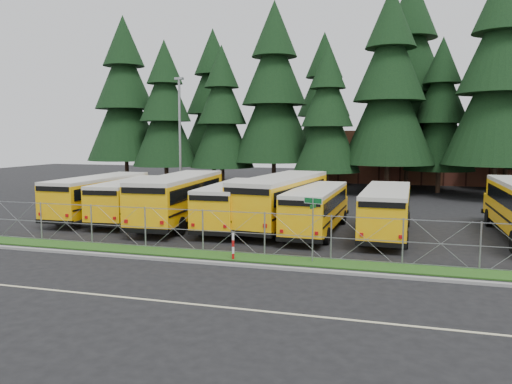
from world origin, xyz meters
TOP-DOWN VIEW (x-y plane):
  - ground at (0.00, 0.00)m, footprint 120.00×120.00m
  - curb at (0.00, -3.10)m, footprint 50.00×0.25m
  - grass_verge at (0.00, -1.70)m, footprint 50.00×1.40m
  - road_lane_line at (0.00, -8.00)m, footprint 50.00×0.12m
  - chainlink_fence at (0.00, -1.00)m, footprint 44.00×0.10m
  - brick_building at (6.00, 40.00)m, footprint 22.00×10.00m
  - bus_0 at (-14.05, 6.16)m, footprint 2.50×10.55m
  - bus_1 at (-11.53, 5.99)m, footprint 3.25×10.08m
  - bus_2 at (-8.04, 5.42)m, footprint 3.46×11.66m
  - bus_3 at (-4.55, 5.38)m, footprint 2.69×10.07m
  - bus_4 at (-1.75, 6.20)m, footprint 4.23×11.96m
  - bus_5 at (0.43, 4.94)m, footprint 2.62×9.91m
  - bus_6 at (4.18, 5.15)m, footprint 2.65×10.12m
  - street_sign at (1.29, -1.64)m, footprint 0.81×0.54m
  - striped_bollard at (-2.10, -2.19)m, footprint 0.11×0.11m
  - light_standard at (-12.73, 15.63)m, footprint 0.70×0.35m
  - conifer_0 at (-24.56, 27.13)m, footprint 8.34×8.34m
  - conifer_1 at (-18.97, 25.65)m, footprint 6.92×6.92m
  - conifer_2 at (-12.93, 26.38)m, footprint 6.61×6.61m
  - conifer_3 at (-7.62, 27.23)m, footprint 8.51×8.51m
  - conifer_4 at (-1.83, 24.40)m, footprint 6.26×6.26m
  - conifer_5 at (3.66, 25.69)m, footprint 8.56×8.56m
  - conifer_6 at (8.35, 27.92)m, footprint 6.59×6.59m
  - conifer_7 at (12.65, 24.45)m, footprint 8.97×8.97m
  - conifer_10 at (-15.80, 31.45)m, footprint 7.87×7.87m
  - conifer_11 at (-3.47, 33.19)m, footprint 7.54×7.54m
  - conifer_12 at (5.49, 31.97)m, footprint 9.78×9.78m
  - conifer_13 at (15.31, 34.17)m, footprint 8.27×8.27m

SIDE VIEW (x-z plane):
  - ground at x=0.00m, z-range 0.00..0.00m
  - road_lane_line at x=0.00m, z-range 0.00..0.01m
  - grass_verge at x=0.00m, z-range 0.00..0.06m
  - curb at x=0.00m, z-range 0.00..0.12m
  - striped_bollard at x=-2.10m, z-range 0.00..1.20m
  - chainlink_fence at x=0.00m, z-range 0.00..2.00m
  - bus_5 at x=0.43m, z-range 0.00..2.58m
  - bus_1 at x=-11.53m, z-range 0.00..2.60m
  - bus_3 at x=-4.55m, z-range 0.00..2.62m
  - bus_6 at x=4.18m, z-range 0.00..2.64m
  - bus_0 at x=-14.05m, z-range 0.00..2.77m
  - bus_2 at x=-8.04m, z-range 0.00..3.02m
  - bus_4 at x=-1.75m, z-range 0.00..3.07m
  - street_sign at x=1.29m, z-range 0.63..3.44m
  - brick_building at x=6.00m, z-range 0.00..6.00m
  - light_standard at x=-12.73m, z-range 0.43..10.57m
  - conifer_4 at x=-1.83m, z-range 0.00..13.84m
  - conifer_6 at x=8.35m, z-range 0.00..14.57m
  - conifer_2 at x=-12.93m, z-range 0.00..14.61m
  - conifer_1 at x=-18.97m, z-range 0.00..15.31m
  - conifer_11 at x=-3.47m, z-range 0.00..16.68m
  - conifer_10 at x=-15.80m, z-range 0.00..17.41m
  - conifer_13 at x=15.31m, z-range 0.00..18.28m
  - conifer_0 at x=-24.56m, z-range 0.00..18.44m
  - conifer_3 at x=-7.62m, z-range 0.00..18.83m
  - conifer_5 at x=3.66m, z-range 0.00..18.93m
  - conifer_7 at x=12.65m, z-range 0.00..19.83m
  - conifer_12 at x=5.49m, z-range 0.00..21.64m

